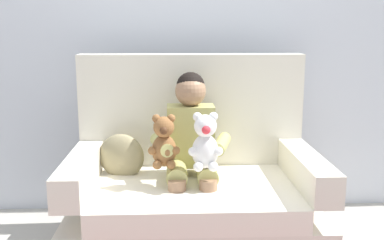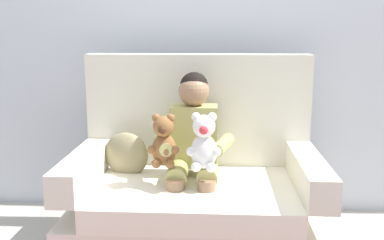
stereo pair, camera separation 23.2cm
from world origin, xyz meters
name	(u,v)px [view 1 (the left image)]	position (x,y,z in m)	size (l,w,h in m)	color
back_wall	(189,17)	(0.00, 0.71, 1.30)	(6.00, 0.10, 2.60)	silver
armchair	(193,193)	(0.00, 0.06, 0.32)	(1.33, 0.86, 1.08)	silver
seated_child	(191,141)	(-0.01, 0.06, 0.62)	(0.45, 0.39, 0.82)	tan
plush_white	(205,143)	(0.05, -0.12, 0.66)	(0.17, 0.14, 0.29)	white
plush_brown	(164,143)	(-0.16, -0.07, 0.65)	(0.16, 0.13, 0.28)	brown
throw_pillow	(122,156)	(-0.40, 0.16, 0.51)	(0.26, 0.12, 0.26)	#998C66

